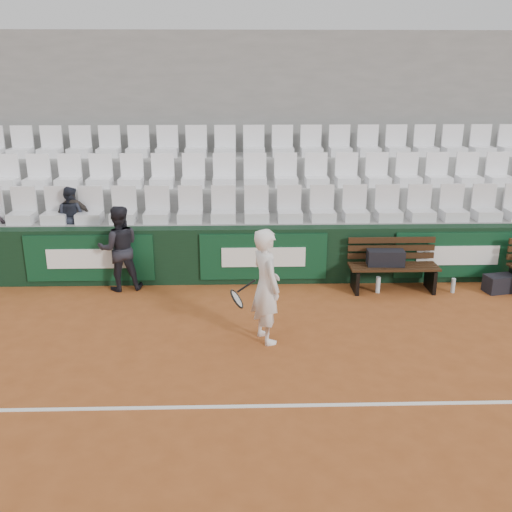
{
  "coord_description": "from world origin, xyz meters",
  "views": [
    {
      "loc": [
        -0.6,
        -5.56,
        3.59
      ],
      "look_at": [
        -0.37,
        2.4,
        1.0
      ],
      "focal_mm": 40.0,
      "sensor_mm": 36.0,
      "label": 1
    }
  ],
  "objects_px": {
    "water_bottle_near": "(378,285)",
    "ball_kid": "(119,248)",
    "spectator_b": "(71,192)",
    "spectator_c": "(69,192)",
    "bench_left": "(393,278)",
    "water_bottle_far": "(453,286)",
    "sports_bag_left": "(386,258)",
    "tennis_player": "(266,286)",
    "sports_bag_ground": "(499,284)"
  },
  "relations": [
    {
      "from": "water_bottle_near",
      "to": "ball_kid",
      "type": "height_order",
      "value": "ball_kid"
    },
    {
      "from": "spectator_b",
      "to": "spectator_c",
      "type": "distance_m",
      "value": 0.05
    },
    {
      "from": "bench_left",
      "to": "water_bottle_far",
      "type": "bearing_deg",
      "value": -7.25
    },
    {
      "from": "sports_bag_left",
      "to": "water_bottle_far",
      "type": "bearing_deg",
      "value": -7.64
    },
    {
      "from": "bench_left",
      "to": "spectator_c",
      "type": "distance_m",
      "value": 5.88
    },
    {
      "from": "sports_bag_left",
      "to": "spectator_c",
      "type": "height_order",
      "value": "spectator_c"
    },
    {
      "from": "ball_kid",
      "to": "spectator_b",
      "type": "bearing_deg",
      "value": -53.33
    },
    {
      "from": "tennis_player",
      "to": "spectator_b",
      "type": "relative_size",
      "value": 1.51
    },
    {
      "from": "ball_kid",
      "to": "water_bottle_near",
      "type": "bearing_deg",
      "value": 163.02
    },
    {
      "from": "water_bottle_near",
      "to": "tennis_player",
      "type": "distance_m",
      "value": 2.72
    },
    {
      "from": "bench_left",
      "to": "tennis_player",
      "type": "xyz_separation_m",
      "value": [
        -2.26,
        -1.82,
        0.58
      ]
    },
    {
      "from": "water_bottle_far",
      "to": "sports_bag_left",
      "type": "bearing_deg",
      "value": 172.36
    },
    {
      "from": "spectator_c",
      "to": "ball_kid",
      "type": "bearing_deg",
      "value": 160.49
    },
    {
      "from": "water_bottle_near",
      "to": "ball_kid",
      "type": "distance_m",
      "value": 4.43
    },
    {
      "from": "spectator_c",
      "to": "sports_bag_left",
      "type": "bearing_deg",
      "value": -170.85
    },
    {
      "from": "water_bottle_far",
      "to": "sports_bag_ground",
      "type": "bearing_deg",
      "value": 0.82
    },
    {
      "from": "water_bottle_far",
      "to": "tennis_player",
      "type": "xyz_separation_m",
      "value": [
        -3.26,
        -1.7,
        0.68
      ]
    },
    {
      "from": "tennis_player",
      "to": "spectator_c",
      "type": "distance_m",
      "value": 4.47
    },
    {
      "from": "bench_left",
      "to": "spectator_b",
      "type": "xyz_separation_m",
      "value": [
        -5.6,
        1.0,
        1.31
      ]
    },
    {
      "from": "bench_left",
      "to": "spectator_b",
      "type": "distance_m",
      "value": 5.83
    },
    {
      "from": "ball_kid",
      "to": "spectator_c",
      "type": "distance_m",
      "value": 1.51
    },
    {
      "from": "water_bottle_near",
      "to": "spectator_c",
      "type": "relative_size",
      "value": 0.26
    },
    {
      "from": "water_bottle_near",
      "to": "tennis_player",
      "type": "height_order",
      "value": "tennis_player"
    },
    {
      "from": "sports_bag_left",
      "to": "water_bottle_near",
      "type": "relative_size",
      "value": 2.21
    },
    {
      "from": "sports_bag_left",
      "to": "spectator_b",
      "type": "height_order",
      "value": "spectator_b"
    },
    {
      "from": "bench_left",
      "to": "spectator_c",
      "type": "bearing_deg",
      "value": 169.91
    },
    {
      "from": "bench_left",
      "to": "water_bottle_far",
      "type": "height_order",
      "value": "bench_left"
    },
    {
      "from": "water_bottle_far",
      "to": "tennis_player",
      "type": "bearing_deg",
      "value": -152.54
    },
    {
      "from": "sports_bag_ground",
      "to": "water_bottle_far",
      "type": "xyz_separation_m",
      "value": [
        -0.8,
        -0.01,
        -0.02
      ]
    },
    {
      "from": "water_bottle_far",
      "to": "tennis_player",
      "type": "distance_m",
      "value": 3.74
    },
    {
      "from": "sports_bag_left",
      "to": "tennis_player",
      "type": "relative_size",
      "value": 0.38
    },
    {
      "from": "sports_bag_left",
      "to": "ball_kid",
      "type": "relative_size",
      "value": 0.42
    },
    {
      "from": "bench_left",
      "to": "sports_bag_ground",
      "type": "bearing_deg",
      "value": -3.69
    },
    {
      "from": "ball_kid",
      "to": "spectator_c",
      "type": "relative_size",
      "value": 1.34
    },
    {
      "from": "sports_bag_ground",
      "to": "tennis_player",
      "type": "relative_size",
      "value": 0.3
    },
    {
      "from": "water_bottle_near",
      "to": "water_bottle_far",
      "type": "bearing_deg",
      "value": -1.87
    },
    {
      "from": "ball_kid",
      "to": "spectator_c",
      "type": "height_order",
      "value": "spectator_c"
    },
    {
      "from": "water_bottle_near",
      "to": "spectator_c",
      "type": "xyz_separation_m",
      "value": [
        -5.38,
        1.09,
        1.41
      ]
    },
    {
      "from": "tennis_player",
      "to": "ball_kid",
      "type": "relative_size",
      "value": 1.1
    },
    {
      "from": "ball_kid",
      "to": "sports_bag_ground",
      "type": "bearing_deg",
      "value": 163.98
    },
    {
      "from": "bench_left",
      "to": "water_bottle_near",
      "type": "height_order",
      "value": "bench_left"
    },
    {
      "from": "bench_left",
      "to": "spectator_c",
      "type": "height_order",
      "value": "spectator_c"
    },
    {
      "from": "sports_bag_ground",
      "to": "water_bottle_near",
      "type": "height_order",
      "value": "sports_bag_ground"
    },
    {
      "from": "water_bottle_near",
      "to": "tennis_player",
      "type": "relative_size",
      "value": 0.17
    },
    {
      "from": "tennis_player",
      "to": "ball_kid",
      "type": "bearing_deg",
      "value": 139.68
    },
    {
      "from": "tennis_player",
      "to": "ball_kid",
      "type": "distance_m",
      "value": 3.14
    },
    {
      "from": "sports_bag_left",
      "to": "spectator_b",
      "type": "distance_m",
      "value": 5.62
    },
    {
      "from": "bench_left",
      "to": "water_bottle_far",
      "type": "xyz_separation_m",
      "value": [
        1.0,
        -0.13,
        -0.1
      ]
    },
    {
      "from": "ball_kid",
      "to": "spectator_b",
      "type": "height_order",
      "value": "spectator_b"
    },
    {
      "from": "water_bottle_near",
      "to": "water_bottle_far",
      "type": "height_order",
      "value": "water_bottle_near"
    }
  ]
}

